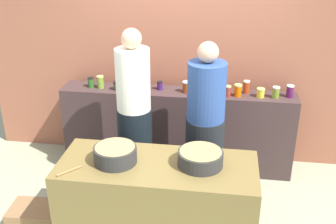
{
  "coord_description": "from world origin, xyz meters",
  "views": [
    {
      "loc": [
        0.52,
        -3.27,
        2.69
      ],
      "look_at": [
        0.0,
        0.35,
        1.05
      ],
      "focal_mm": 44.13,
      "sensor_mm": 36.0,
      "label": 1
    }
  ],
  "objects_px": {
    "preserve_jar_6": "(186,87)",
    "preserve_jar_8": "(213,91)",
    "preserve_jar_3": "(131,82)",
    "cook_in_cap": "(205,134)",
    "preserve_jar_9": "(228,91)",
    "preserve_jar_1": "(100,82)",
    "preserve_jar_12": "(261,93)",
    "preserve_jar_10": "(238,90)",
    "bread_crate": "(35,217)",
    "preserve_jar_5": "(160,85)",
    "preserve_jar_7": "(196,88)",
    "preserve_jar_13": "(276,92)",
    "preserve_jar_0": "(91,82)",
    "cooking_pot_center": "(200,158)",
    "preserve_jar_11": "(246,87)",
    "preserve_jar_14": "(290,91)",
    "preserve_jar_2": "(117,86)",
    "preserve_jar_4": "(145,85)",
    "cook_with_tongs": "(135,125)",
    "wooden_spoon": "(69,171)",
    "cooking_pot_left": "(115,154)"
  },
  "relations": [
    {
      "from": "cooking_pot_center",
      "to": "preserve_jar_10",
      "type": "bearing_deg",
      "value": 76.39
    },
    {
      "from": "preserve_jar_3",
      "to": "preserve_jar_5",
      "type": "distance_m",
      "value": 0.34
    },
    {
      "from": "preserve_jar_14",
      "to": "wooden_spoon",
      "type": "distance_m",
      "value": 2.54
    },
    {
      "from": "wooden_spoon",
      "to": "preserve_jar_5",
      "type": "bearing_deg",
      "value": 73.45
    },
    {
      "from": "preserve_jar_0",
      "to": "preserve_jar_12",
      "type": "bearing_deg",
      "value": -1.01
    },
    {
      "from": "preserve_jar_6",
      "to": "preserve_jar_8",
      "type": "distance_m",
      "value": 0.3
    },
    {
      "from": "preserve_jar_6",
      "to": "preserve_jar_14",
      "type": "height_order",
      "value": "preserve_jar_14"
    },
    {
      "from": "preserve_jar_2",
      "to": "preserve_jar_10",
      "type": "relative_size",
      "value": 0.73
    },
    {
      "from": "preserve_jar_5",
      "to": "cooking_pot_center",
      "type": "relative_size",
      "value": 0.26
    },
    {
      "from": "preserve_jar_13",
      "to": "wooden_spoon",
      "type": "bearing_deg",
      "value": -138.53
    },
    {
      "from": "preserve_jar_2",
      "to": "cooking_pot_left",
      "type": "distance_m",
      "value": 1.4
    },
    {
      "from": "preserve_jar_2",
      "to": "cooking_pot_center",
      "type": "distance_m",
      "value": 1.68
    },
    {
      "from": "preserve_jar_11",
      "to": "preserve_jar_14",
      "type": "relative_size",
      "value": 1.06
    },
    {
      "from": "preserve_jar_1",
      "to": "preserve_jar_13",
      "type": "xyz_separation_m",
      "value": [
        1.99,
        -0.02,
        -0.01
      ]
    },
    {
      "from": "preserve_jar_11",
      "to": "preserve_jar_7",
      "type": "bearing_deg",
      "value": -168.17
    },
    {
      "from": "preserve_jar_12",
      "to": "preserve_jar_14",
      "type": "relative_size",
      "value": 0.74
    },
    {
      "from": "preserve_jar_4",
      "to": "preserve_jar_14",
      "type": "xyz_separation_m",
      "value": [
        1.61,
        0.02,
        0.0
      ]
    },
    {
      "from": "preserve_jar_0",
      "to": "preserve_jar_2",
      "type": "xyz_separation_m",
      "value": [
        0.32,
        -0.04,
        -0.01
      ]
    },
    {
      "from": "preserve_jar_4",
      "to": "preserve_jar_12",
      "type": "bearing_deg",
      "value": -1.16
    },
    {
      "from": "preserve_jar_9",
      "to": "preserve_jar_11",
      "type": "bearing_deg",
      "value": 31.52
    },
    {
      "from": "preserve_jar_8",
      "to": "cook_in_cap",
      "type": "xyz_separation_m",
      "value": [
        -0.04,
        -0.57,
        -0.24
      ]
    },
    {
      "from": "preserve_jar_9",
      "to": "preserve_jar_10",
      "type": "distance_m",
      "value": 0.11
    },
    {
      "from": "preserve_jar_2",
      "to": "preserve_jar_7",
      "type": "bearing_deg",
      "value": -0.39
    },
    {
      "from": "preserve_jar_12",
      "to": "preserve_jar_14",
      "type": "xyz_separation_m",
      "value": [
        0.32,
        0.05,
        0.02
      ]
    },
    {
      "from": "preserve_jar_1",
      "to": "preserve_jar_12",
      "type": "height_order",
      "value": "preserve_jar_1"
    },
    {
      "from": "preserve_jar_0",
      "to": "preserve_jar_13",
      "type": "xyz_separation_m",
      "value": [
        2.11,
        -0.03,
        0.0
      ]
    },
    {
      "from": "preserve_jar_5",
      "to": "preserve_jar_10",
      "type": "distance_m",
      "value": 0.89
    },
    {
      "from": "preserve_jar_11",
      "to": "preserve_jar_8",
      "type": "bearing_deg",
      "value": -161.28
    },
    {
      "from": "preserve_jar_11",
      "to": "preserve_jar_12",
      "type": "distance_m",
      "value": 0.18
    },
    {
      "from": "preserve_jar_5",
      "to": "cook_with_tongs",
      "type": "bearing_deg",
      "value": -102.81
    },
    {
      "from": "preserve_jar_9",
      "to": "cooking_pot_center",
      "type": "bearing_deg",
      "value": -99.08
    },
    {
      "from": "cooking_pot_center",
      "to": "wooden_spoon",
      "type": "xyz_separation_m",
      "value": [
        -1.06,
        -0.26,
        -0.06
      ]
    },
    {
      "from": "preserve_jar_0",
      "to": "preserve_jar_1",
      "type": "distance_m",
      "value": 0.12
    },
    {
      "from": "cooking_pot_center",
      "to": "preserve_jar_12",
      "type": "bearing_deg",
      "value": 66.78
    },
    {
      "from": "preserve_jar_5",
      "to": "preserve_jar_6",
      "type": "relative_size",
      "value": 0.76
    },
    {
      "from": "preserve_jar_6",
      "to": "preserve_jar_9",
      "type": "xyz_separation_m",
      "value": [
        0.47,
        -0.05,
        -0.01
      ]
    },
    {
      "from": "preserve_jar_14",
      "to": "preserve_jar_7",
      "type": "bearing_deg",
      "value": -176.45
    },
    {
      "from": "preserve_jar_8",
      "to": "bread_crate",
      "type": "height_order",
      "value": "preserve_jar_8"
    },
    {
      "from": "cook_with_tongs",
      "to": "preserve_jar_5",
      "type": "bearing_deg",
      "value": 77.19
    },
    {
      "from": "preserve_jar_8",
      "to": "preserve_jar_9",
      "type": "bearing_deg",
      "value": -0.17
    },
    {
      "from": "preserve_jar_7",
      "to": "preserve_jar_13",
      "type": "bearing_deg",
      "value": 1.1
    },
    {
      "from": "preserve_jar_1",
      "to": "preserve_jar_6",
      "type": "relative_size",
      "value": 1.11
    },
    {
      "from": "preserve_jar_3",
      "to": "cook_in_cap",
      "type": "bearing_deg",
      "value": -36.1
    },
    {
      "from": "preserve_jar_10",
      "to": "bread_crate",
      "type": "height_order",
      "value": "preserve_jar_10"
    },
    {
      "from": "preserve_jar_0",
      "to": "preserve_jar_3",
      "type": "distance_m",
      "value": 0.47
    },
    {
      "from": "preserve_jar_6",
      "to": "cook_in_cap",
      "type": "xyz_separation_m",
      "value": [
        0.26,
        -0.62,
        -0.26
      ]
    },
    {
      "from": "preserve_jar_14",
      "to": "cook_in_cap",
      "type": "bearing_deg",
      "value": -143.92
    },
    {
      "from": "preserve_jar_3",
      "to": "preserve_jar_9",
      "type": "xyz_separation_m",
      "value": [
        1.11,
        -0.08,
        -0.01
      ]
    },
    {
      "from": "bread_crate",
      "to": "preserve_jar_3",
      "type": "bearing_deg",
      "value": 63.14
    },
    {
      "from": "preserve_jar_4",
      "to": "cook_in_cap",
      "type": "xyz_separation_m",
      "value": [
        0.73,
        -0.62,
        -0.26
      ]
    }
  ]
}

